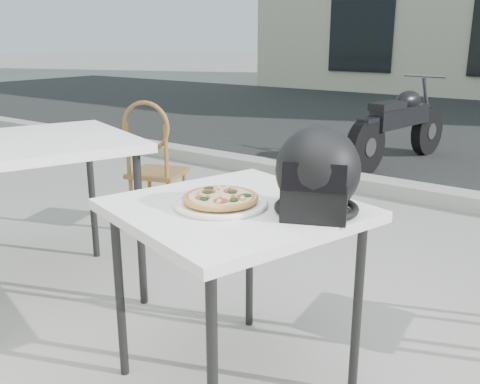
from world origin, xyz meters
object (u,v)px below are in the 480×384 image
Objects in this scene: cafe_chair_side at (153,159)px; cafe_table_main at (235,223)px; pizza at (220,197)px; motorcycle at (400,126)px; helmet at (317,175)px; plate at (220,203)px; cafe_table_side at (39,154)px.

cafe_table_main is at bearing 125.22° from cafe_chair_side.
pizza is at bearing -128.14° from cafe_table_main.
cafe_chair_side is 0.50× the size of motorcycle.
helmet is 0.21× the size of motorcycle.
plate is 0.33× the size of cafe_table_side.
cafe_table_main is 2.57× the size of plate.
helmet is at bearing 19.36° from cafe_table_main.
helmet is (0.28, 0.10, 0.20)m from cafe_table_main.
motorcycle is (-0.86, 4.16, -0.35)m from plate.
plate is 1.21× the size of pizza.
cafe_chair_side reaches higher than pizza.
cafe_table_side is 1.11m from cafe_chair_side.
plate is 1.22m from cafe_table_side.
helmet reaches higher than pizza.
cafe_table_side is 1.23× the size of cafe_chair_side.
motorcycle is (-1.17, 4.02, -0.47)m from helmet.
cafe_table_side is (-1.53, -0.06, -0.11)m from helmet.
cafe_table_main is 0.86× the size of cafe_table_side.
helmet is 2.08m from cafe_chair_side.
pizza is 0.28× the size of cafe_table_side.
helmet is at bearing 131.93° from cafe_chair_side.
motorcycle is (0.64, 3.03, -0.11)m from cafe_chair_side.
motorcycle is at bearing 82.72° from helmet.
plate is 4.26m from motorcycle.
helmet is at bearing 24.14° from plate.
cafe_chair_side is at bearing 104.51° from cafe_table_side.
helmet reaches higher than cafe_chair_side.
cafe_table_main is 1.05× the size of cafe_chair_side.
pizza is 1.22m from cafe_table_side.
cafe_chair_side reaches higher than plate.
pizza is at bearing -179.37° from helmet.
cafe_chair_side is at bearing 143.08° from plate.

